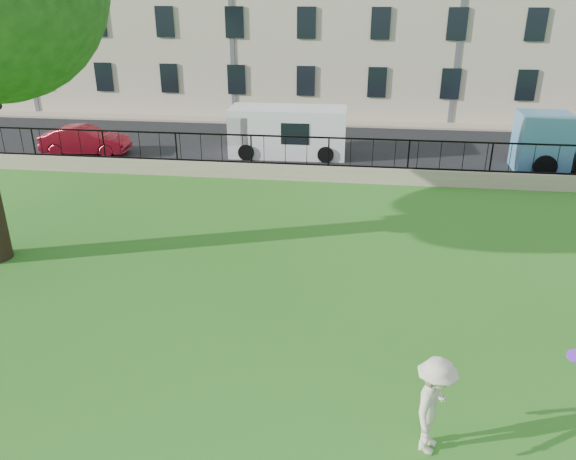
# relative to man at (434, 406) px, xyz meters

# --- Properties ---
(ground) EXTENTS (120.00, 120.00, 0.00)m
(ground) POSITION_rel_man_xyz_m (-2.50, 1.59, -0.86)
(ground) COLOR #306D1A
(ground) RESTS_ON ground
(retaining_wall) EXTENTS (50.00, 0.40, 0.60)m
(retaining_wall) POSITION_rel_man_xyz_m (-2.50, 13.59, -0.56)
(retaining_wall) COLOR gray
(retaining_wall) RESTS_ON ground
(iron_railing) EXTENTS (50.00, 0.05, 1.13)m
(iron_railing) POSITION_rel_man_xyz_m (-2.50, 13.59, 0.29)
(iron_railing) COLOR black
(iron_railing) RESTS_ON retaining_wall
(street) EXTENTS (60.00, 9.00, 0.01)m
(street) POSITION_rel_man_xyz_m (-2.50, 18.29, -0.86)
(street) COLOR black
(street) RESTS_ON ground
(sidewalk) EXTENTS (60.00, 1.40, 0.12)m
(sidewalk) POSITION_rel_man_xyz_m (-2.50, 23.49, -0.80)
(sidewalk) COLOR gray
(sidewalk) RESTS_ON ground
(man) EXTENTS (1.00, 1.27, 1.72)m
(man) POSITION_rel_man_xyz_m (0.00, 0.00, 0.00)
(man) COLOR beige
(man) RESTS_ON ground
(frisbee) EXTENTS (0.29, 0.28, 0.12)m
(frisbee) POSITION_rel_man_xyz_m (2.20, 0.65, 0.68)
(frisbee) COLOR #8029ED
(red_sedan) EXTENTS (3.91, 1.65, 1.26)m
(red_sedan) POSITION_rel_man_xyz_m (-13.50, 15.99, -0.23)
(red_sedan) COLOR #A51427
(red_sedan) RESTS_ON street
(white_van) EXTENTS (5.10, 2.09, 2.12)m
(white_van) POSITION_rel_man_xyz_m (-4.50, 16.99, 0.20)
(white_van) COLOR white
(white_van) RESTS_ON street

